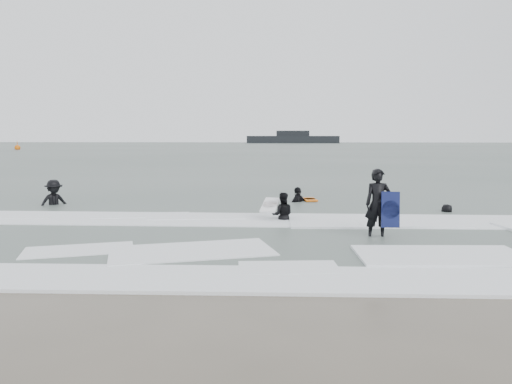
# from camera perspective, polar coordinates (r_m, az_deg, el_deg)

# --- Properties ---
(ground) EXTENTS (320.00, 320.00, 0.00)m
(ground) POSITION_cam_1_polar(r_m,az_deg,el_deg) (10.46, -1.53, -9.18)
(ground) COLOR brown
(ground) RESTS_ON ground
(sea) EXTENTS (320.00, 320.00, 0.00)m
(sea) POSITION_cam_1_polar(r_m,az_deg,el_deg) (90.08, 2.64, 4.85)
(sea) COLOR #47544C
(sea) RESTS_ON ground
(surfer_centre) EXTENTS (0.73, 0.49, 1.94)m
(surfer_centre) POSITION_cam_1_polar(r_m,az_deg,el_deg) (14.14, 13.66, -5.19)
(surfer_centre) COLOR black
(surfer_centre) RESTS_ON ground
(surfer_wading) EXTENTS (0.74, 0.58, 1.51)m
(surfer_wading) POSITION_cam_1_polar(r_m,az_deg,el_deg) (16.44, 3.03, -3.36)
(surfer_wading) COLOR black
(surfer_wading) RESTS_ON ground
(surfer_breaker) EXTENTS (1.39, 1.35, 1.91)m
(surfer_breaker) POSITION_cam_1_polar(r_m,az_deg,el_deg) (21.36, -22.05, -1.52)
(surfer_breaker) COLOR black
(surfer_breaker) RESTS_ON ground
(surfer_right_near) EXTENTS (1.03, 1.09, 1.82)m
(surfer_right_near) POSITION_cam_1_polar(r_m,az_deg,el_deg) (20.87, 4.83, -1.24)
(surfer_right_near) COLOR black
(surfer_right_near) RESTS_ON ground
(surfer_right_far) EXTENTS (0.85, 0.84, 1.48)m
(surfer_right_far) POSITION_cam_1_polar(r_m,az_deg,el_deg) (19.35, 20.98, -2.28)
(surfer_right_far) COLOR black
(surfer_right_far) RESTS_ON ground
(surf_foam) EXTENTS (30.03, 9.06, 0.09)m
(surf_foam) POSITION_cam_1_polar(r_m,az_deg,el_deg) (14.04, -0.29, -4.91)
(surf_foam) COLOR white
(surf_foam) RESTS_ON ground
(bodyboards) EXTENTS (3.86, 8.24, 1.25)m
(bodyboards) POSITION_cam_1_polar(r_m,az_deg,el_deg) (17.05, 7.04, -1.35)
(bodyboards) COLOR #0D133F
(bodyboards) RESTS_ON ground
(buoy) EXTENTS (1.00, 1.00, 1.65)m
(buoy) POSITION_cam_1_polar(r_m,az_deg,el_deg) (99.73, -25.61, 4.59)
(buoy) COLOR #D75909
(buoy) RESTS_ON ground
(vessel_horizon) EXTENTS (28.37, 5.07, 3.85)m
(vessel_horizon) POSITION_cam_1_polar(r_m,az_deg,el_deg) (156.11, 4.22, 6.10)
(vessel_horizon) COLOR black
(vessel_horizon) RESTS_ON ground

